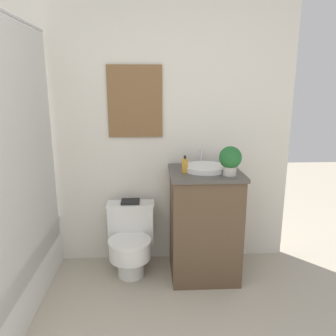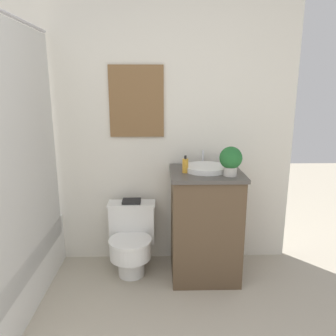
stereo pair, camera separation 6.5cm
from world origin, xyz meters
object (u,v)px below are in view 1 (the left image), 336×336
soap_bottle (185,165)px  potted_plant (230,159)px  book_on_tank (130,202)px  toilet (131,239)px  sink (205,168)px

soap_bottle → potted_plant: (0.33, -0.10, 0.07)m
book_on_tank → toilet: bearing=-90.0°
soap_bottle → potted_plant: 0.35m
potted_plant → book_on_tank: (-0.78, 0.30, -0.43)m
toilet → potted_plant: bearing=-13.4°
toilet → sink: (0.61, -0.02, 0.62)m
toilet → book_on_tank: 0.32m
toilet → sink: 0.88m
toilet → potted_plant: (0.78, -0.18, 0.73)m
sink → book_on_tank: size_ratio=2.46×
sink → book_on_tank: (-0.61, 0.14, -0.32)m
toilet → soap_bottle: bearing=-11.1°
toilet → sink: size_ratio=1.52×
sink → toilet: bearing=177.8°
toilet → book_on_tank: (-0.00, 0.11, 0.30)m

